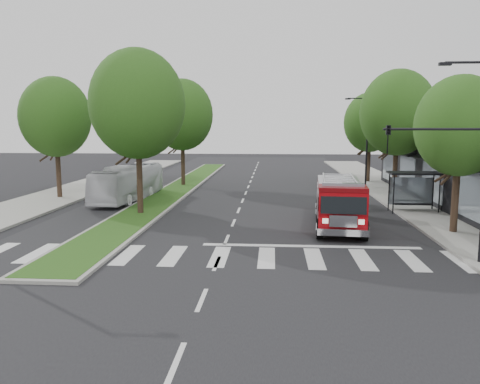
{
  "coord_description": "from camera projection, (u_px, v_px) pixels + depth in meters",
  "views": [
    {
      "loc": [
        2.24,
        -22.2,
        5.54
      ],
      "look_at": [
        0.37,
        3.98,
        1.8
      ],
      "focal_mm": 35.0,
      "sensor_mm": 36.0,
      "label": 1
    }
  ],
  "objects": [
    {
      "name": "ground",
      "position": [
        227.0,
        240.0,
        22.86
      ],
      "size": [
        140.0,
        140.0,
        0.0
      ],
      "primitive_type": "plane",
      "color": "black",
      "rests_on": "ground"
    },
    {
      "name": "sidewalk_right",
      "position": [
        423.0,
        206.0,
        31.85
      ],
      "size": [
        5.0,
        80.0,
        0.15
      ],
      "primitive_type": "cube",
      "color": "gray",
      "rests_on": "ground"
    },
    {
      "name": "sidewalk_left",
      "position": [
        41.0,
        202.0,
        33.74
      ],
      "size": [
        5.0,
        80.0,
        0.15
      ],
      "primitive_type": "cube",
      "color": "gray",
      "rests_on": "ground"
    },
    {
      "name": "median",
      "position": [
        179.0,
        188.0,
        41.05
      ],
      "size": [
        3.0,
        50.0,
        0.15
      ],
      "color": "gray",
      "rests_on": "ground"
    },
    {
      "name": "bus_shelter",
      "position": [
        414.0,
        181.0,
        29.83
      ],
      "size": [
        3.2,
        1.6,
        2.61
      ],
      "color": "black",
      "rests_on": "ground"
    },
    {
      "name": "tree_right_near",
      "position": [
        460.0,
        126.0,
        23.25
      ],
      "size": [
        4.4,
        4.4,
        8.05
      ],
      "color": "black",
      "rests_on": "ground"
    },
    {
      "name": "tree_right_mid",
      "position": [
        398.0,
        113.0,
        34.96
      ],
      "size": [
        5.6,
        5.6,
        9.72
      ],
      "color": "black",
      "rests_on": "ground"
    },
    {
      "name": "tree_right_far",
      "position": [
        370.0,
        122.0,
        44.93
      ],
      "size": [
        5.0,
        5.0,
        8.73
      ],
      "color": "black",
      "rests_on": "ground"
    },
    {
      "name": "tree_median_near",
      "position": [
        137.0,
        104.0,
        28.25
      ],
      "size": [
        5.8,
        5.8,
        10.16
      ],
      "color": "black",
      "rests_on": "ground"
    },
    {
      "name": "tree_median_far",
      "position": [
        182.0,
        115.0,
        42.12
      ],
      "size": [
        5.6,
        5.6,
        9.72
      ],
      "color": "black",
      "rests_on": "ground"
    },
    {
      "name": "tree_left_mid",
      "position": [
        55.0,
        117.0,
        34.83
      ],
      "size": [
        5.2,
        5.2,
        9.16
      ],
      "color": "black",
      "rests_on": "ground"
    },
    {
      "name": "streetlight_right_near",
      "position": [
        464.0,
        148.0,
        18.07
      ],
      "size": [
        4.08,
        0.22,
        8.0
      ],
      "color": "black",
      "rests_on": "ground"
    },
    {
      "name": "streetlight_right_far",
      "position": [
        365.0,
        138.0,
        41.25
      ],
      "size": [
        2.11,
        0.2,
        8.0
      ],
      "color": "black",
      "rests_on": "ground"
    },
    {
      "name": "fire_engine",
      "position": [
        339.0,
        203.0,
        25.69
      ],
      "size": [
        3.07,
        8.15,
        2.77
      ],
      "rotation": [
        0.0,
        0.0,
        -0.09
      ],
      "color": "#600508",
      "rests_on": "ground"
    },
    {
      "name": "city_bus",
      "position": [
        129.0,
        183.0,
        34.82
      ],
      "size": [
        3.02,
        9.54,
        2.61
      ],
      "primitive_type": "imported",
      "rotation": [
        0.0,
        0.0,
        -0.09
      ],
      "color": "silver",
      "rests_on": "ground"
    }
  ]
}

